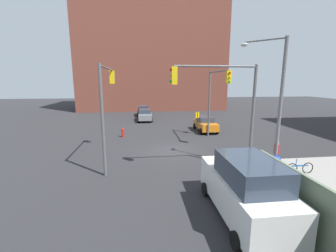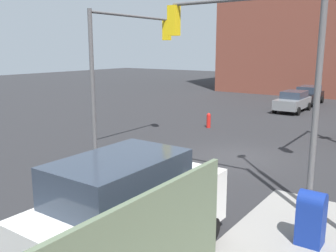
{
  "view_description": "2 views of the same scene",
  "coord_description": "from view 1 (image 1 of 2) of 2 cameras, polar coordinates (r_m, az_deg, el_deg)",
  "views": [
    {
      "loc": [
        17.42,
        -2.28,
        5.53
      ],
      "look_at": [
        1.93,
        -0.44,
        2.42
      ],
      "focal_mm": 24.0,
      "sensor_mm": 36.0,
      "label": 1
    },
    {
      "loc": [
        15.45,
        7.11,
        4.9
      ],
      "look_at": [
        2.57,
        -2.0,
        1.65
      ],
      "focal_mm": 40.0,
      "sensor_mm": 36.0,
      "label": 2
    }
  ],
  "objects": [
    {
      "name": "coupe_gray",
      "position": [
        32.15,
        -5.88,
        2.84
      ],
      "size": [
        4.26,
        2.02,
        1.62
      ],
      "color": "slate",
      "rests_on": "ground"
    },
    {
      "name": "mailbox_blue",
      "position": [
        14.2,
        24.93,
        -9.42
      ],
      "size": [
        0.56,
        0.64,
        1.43
      ],
      "color": "navy",
      "rests_on": "ground"
    },
    {
      "name": "fire_hydrant",
      "position": [
        23.06,
        -11.39,
        -1.57
      ],
      "size": [
        0.26,
        0.26,
        0.94
      ],
      "color": "red",
      "rests_on": "ground"
    },
    {
      "name": "ground_plane",
      "position": [
        18.42,
        0.65,
        -6.18
      ],
      "size": [
        120.0,
        120.0,
        0.0
      ],
      "primitive_type": "plane",
      "color": "#28282B"
    },
    {
      "name": "pedestrian_crossing",
      "position": [
        16.54,
        25.81,
        -6.16
      ],
      "size": [
        0.36,
        0.36,
        1.72
      ],
      "rotation": [
        0.0,
        0.0,
        1.88
      ],
      "color": "maroon",
      "rests_on": "ground"
    },
    {
      "name": "traffic_signal_se_corner",
      "position": [
        15.3,
        -15.24,
        7.58
      ],
      "size": [
        5.72,
        0.36,
        6.5
      ],
      "color": "#59595B",
      "rests_on": "ground"
    },
    {
      "name": "street_lamp_corner",
      "position": [
        14.76,
        25.45,
        6.99
      ],
      "size": [
        2.11,
        1.94,
        8.0
      ],
      "color": "slate",
      "rests_on": "ground"
    },
    {
      "name": "warning_sign_two_way",
      "position": [
        23.87,
        7.44,
        1.81
      ],
      "size": [
        0.48,
        0.48,
        2.4
      ],
      "color": "#4C4C4C",
      "rests_on": "ground"
    },
    {
      "name": "sedan_black",
      "position": [
        36.97,
        -6.23,
        3.94
      ],
      "size": [
        4.46,
        2.02,
        1.62
      ],
      "color": "black",
      "rests_on": "ground"
    },
    {
      "name": "sedan_orange",
      "position": [
        25.64,
        9.46,
        0.6
      ],
      "size": [
        4.21,
        2.02,
        1.62
      ],
      "color": "orange",
      "rests_on": "ground"
    },
    {
      "name": "traffic_signal_nw_corner",
      "position": [
        21.11,
        12.1,
        8.55
      ],
      "size": [
        5.15,
        0.36,
        6.5
      ],
      "color": "#59595B",
      "rests_on": "ground"
    },
    {
      "name": "van_white_delivery",
      "position": [
        9.92,
        18.92,
        -14.72
      ],
      "size": [
        5.4,
        2.32,
        2.62
      ],
      "color": "white",
      "rests_on": "ground"
    },
    {
      "name": "bicycle_leaning_on_fence",
      "position": [
        16.01,
        30.47,
        -9.22
      ],
      "size": [
        0.05,
        1.75,
        0.97
      ],
      "color": "black",
      "rests_on": "ground"
    },
    {
      "name": "building_brick_west",
      "position": [
        49.71,
        -4.26,
        16.82
      ],
      "size": [
        16.0,
        28.0,
        20.7
      ],
      "color": "brown",
      "rests_on": "ground"
    },
    {
      "name": "traffic_signal_ne_corner",
      "position": [
        13.81,
        13.64,
        7.19
      ],
      "size": [
        0.36,
        5.25,
        6.5
      ],
      "color": "#59595B",
      "rests_on": "ground"
    }
  ]
}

